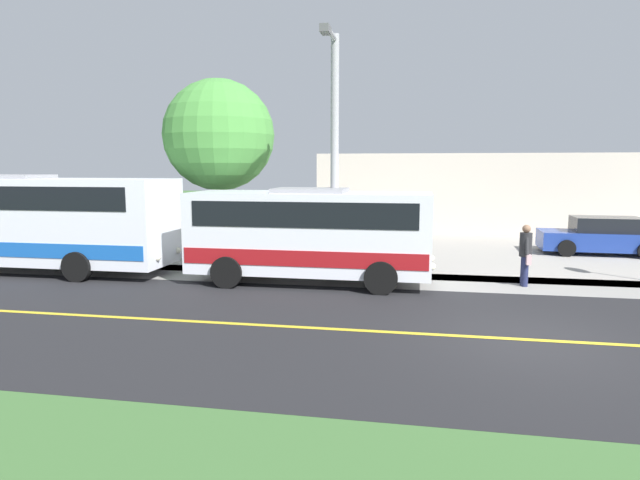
% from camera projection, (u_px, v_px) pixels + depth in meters
% --- Properties ---
extents(ground_plane, '(120.00, 120.00, 0.00)m').
position_uv_depth(ground_plane, '(529.00, 340.00, 10.66)').
color(ground_plane, '#3D6633').
extents(road_surface, '(8.00, 100.00, 0.01)m').
position_uv_depth(road_surface, '(529.00, 340.00, 10.66)').
color(road_surface, black).
rests_on(road_surface, ground).
extents(sidewalk, '(2.40, 100.00, 0.01)m').
position_uv_depth(sidewalk, '(494.00, 284.00, 15.73)').
color(sidewalk, gray).
rests_on(sidewalk, ground).
extents(parking_lot_surface, '(14.00, 36.00, 0.01)m').
position_uv_depth(parking_lot_surface, '(547.00, 249.00, 22.20)').
color(parking_lot_surface, '#9E9991').
rests_on(parking_lot_surface, ground).
extents(road_centre_line, '(0.16, 100.00, 0.00)m').
position_uv_depth(road_centre_line, '(529.00, 340.00, 10.66)').
color(road_centre_line, gold).
rests_on(road_centre_line, ground).
extents(shuttle_bus_front, '(2.68, 7.06, 2.76)m').
position_uv_depth(shuttle_bus_front, '(311.00, 231.00, 15.80)').
color(shuttle_bus_front, white).
rests_on(shuttle_bus_front, ground).
extents(pedestrian_with_bags, '(0.72, 0.34, 1.76)m').
position_uv_depth(pedestrian_with_bags, '(525.00, 253.00, 15.37)').
color(pedestrian_with_bags, '#1E2347').
rests_on(pedestrian_with_bags, ground).
extents(street_light_pole, '(1.97, 0.24, 7.12)m').
position_uv_depth(street_light_pole, '(334.00, 146.00, 15.70)').
color(street_light_pole, '#9E9EA3').
rests_on(street_light_pole, ground).
extents(parked_car_near, '(2.15, 4.47, 1.45)m').
position_uv_depth(parked_car_near, '(601.00, 237.00, 20.95)').
color(parked_car_near, navy).
rests_on(parked_car_near, ground).
extents(tree_curbside, '(3.86, 3.86, 6.40)m').
position_uv_depth(tree_curbside, '(219.00, 136.00, 18.90)').
color(tree_curbside, '#4C3826').
rests_on(tree_curbside, ground).
extents(commercial_building, '(10.00, 20.68, 4.01)m').
position_uv_depth(commercial_building, '(512.00, 191.00, 30.71)').
color(commercial_building, beige).
rests_on(commercial_building, ground).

